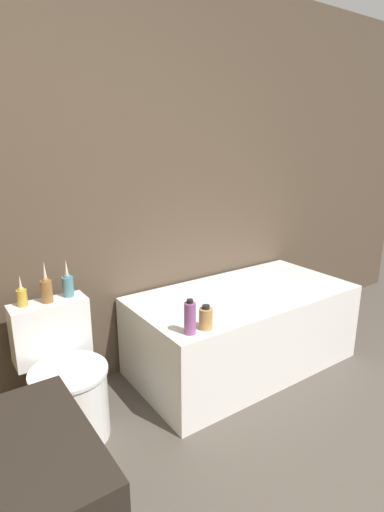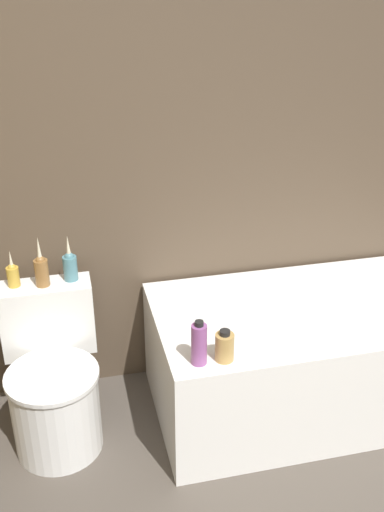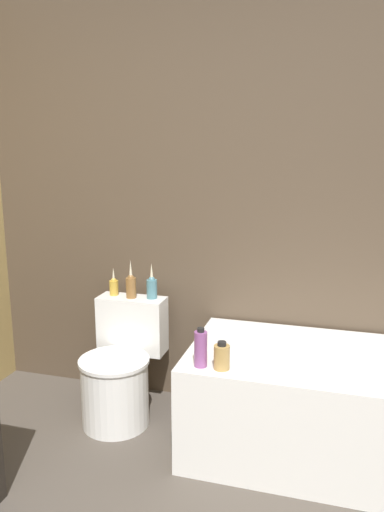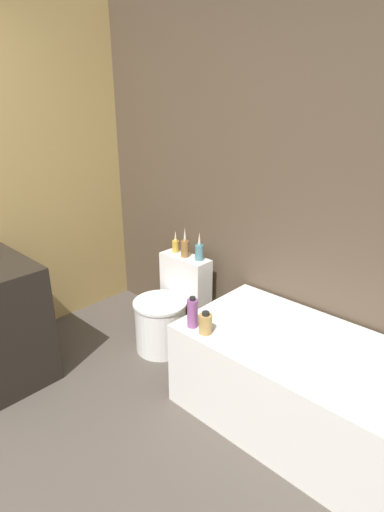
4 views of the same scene
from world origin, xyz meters
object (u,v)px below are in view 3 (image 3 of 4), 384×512
(vase_silver, at_px, (131,285))
(vase_bronze, at_px, (152,286))
(shampoo_bottle_short, at_px, (222,357))
(shampoo_bottle_tall, at_px, (201,348))
(vase_gold, at_px, (114,286))
(toilet, at_px, (120,372))
(bathtub, at_px, (337,407))

(vase_silver, height_order, vase_bronze, vase_silver)
(shampoo_bottle_short, bearing_deg, vase_bronze, 135.00)
(shampoo_bottle_tall, bearing_deg, vase_gold, 141.69)
(toilet, height_order, vase_bronze, vase_bronze)
(bathtub, distance_m, vase_silver, 1.36)
(bathtub, distance_m, shampoo_bottle_tall, 0.81)
(bathtub, relative_size, toilet, 2.23)
(vase_bronze, bearing_deg, shampoo_bottle_tall, -50.75)
(toilet, relative_size, vase_gold, 3.96)
(vase_silver, relative_size, shampoo_bottle_short, 1.72)
(vase_silver, height_order, shampoo_bottle_short, vase_silver)
(vase_silver, distance_m, shampoo_bottle_tall, 0.81)
(vase_gold, bearing_deg, vase_silver, -10.32)
(bathtub, height_order, vase_bronze, vase_bronze)
(toilet, relative_size, vase_silver, 2.91)
(toilet, xyz_separation_m, vase_bronze, (0.13, 0.22, 0.48))
(toilet, height_order, vase_silver, vase_silver)
(vase_silver, relative_size, vase_bronze, 1.08)
(vase_bronze, bearing_deg, toilet, -119.65)
(toilet, bearing_deg, bathtub, -2.09)
(toilet, xyz_separation_m, shampoo_bottle_short, (0.70, -0.35, 0.33))
(shampoo_bottle_tall, distance_m, shampoo_bottle_short, 0.11)
(bathtub, distance_m, vase_gold, 1.48)
(bathtub, height_order, shampoo_bottle_short, shampoo_bottle_short)
(toilet, distance_m, vase_bronze, 0.54)
(shampoo_bottle_tall, bearing_deg, vase_silver, 137.38)
(toilet, bearing_deg, vase_silver, 90.00)
(toilet, distance_m, vase_silver, 0.52)
(vase_gold, height_order, vase_bronze, vase_bronze)
(shampoo_bottle_tall, bearing_deg, shampoo_bottle_short, -0.66)
(toilet, xyz_separation_m, vase_silver, (0.00, 0.20, 0.48))
(bathtub, height_order, vase_silver, vase_silver)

